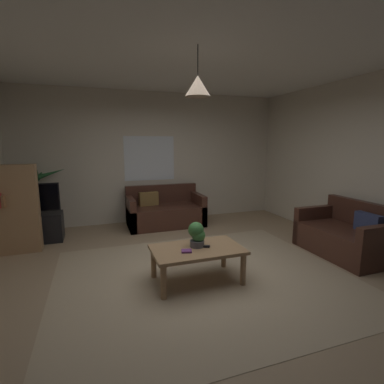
{
  "coord_description": "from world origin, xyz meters",
  "views": [
    {
      "loc": [
        -1.29,
        -3.41,
        1.73
      ],
      "look_at": [
        0.0,
        0.3,
        1.05
      ],
      "focal_mm": 26.8,
      "sensor_mm": 36.0,
      "label": 1
    }
  ],
  "objects_px": {
    "potted_palm_corner": "(38,203)",
    "coffee_table": "(197,253)",
    "couch_right_side": "(346,237)",
    "pendant_lamp": "(198,86)",
    "remote_on_table_0": "(203,246)",
    "tv": "(32,199)",
    "book_on_table_0": "(187,251)",
    "couch_under_window": "(165,212)",
    "potted_plant_on_table": "(197,234)",
    "tv_stand": "(35,228)",
    "bookshelf_corner": "(14,209)"
  },
  "relations": [
    {
      "from": "tv_stand",
      "to": "pendant_lamp",
      "type": "distance_m",
      "value": 3.81
    },
    {
      "from": "book_on_table_0",
      "to": "bookshelf_corner",
      "type": "bearing_deg",
      "value": 139.02
    },
    {
      "from": "remote_on_table_0",
      "to": "tv",
      "type": "height_order",
      "value": "tv"
    },
    {
      "from": "couch_under_window",
      "to": "bookshelf_corner",
      "type": "distance_m",
      "value": 2.73
    },
    {
      "from": "potted_palm_corner",
      "to": "bookshelf_corner",
      "type": "height_order",
      "value": "bookshelf_corner"
    },
    {
      "from": "book_on_table_0",
      "to": "tv",
      "type": "distance_m",
      "value": 3.12
    },
    {
      "from": "remote_on_table_0",
      "to": "potted_palm_corner",
      "type": "bearing_deg",
      "value": 66.57
    },
    {
      "from": "remote_on_table_0",
      "to": "tv_stand",
      "type": "xyz_separation_m",
      "value": [
        -2.27,
        2.3,
        -0.2
      ]
    },
    {
      "from": "remote_on_table_0",
      "to": "couch_right_side",
      "type": "bearing_deg",
      "value": -60.41
    },
    {
      "from": "couch_right_side",
      "to": "book_on_table_0",
      "type": "bearing_deg",
      "value": -86.6
    },
    {
      "from": "couch_right_side",
      "to": "potted_plant_on_table",
      "type": "height_order",
      "value": "couch_right_side"
    },
    {
      "from": "coffee_table",
      "to": "pendant_lamp",
      "type": "distance_m",
      "value": 1.98
    },
    {
      "from": "coffee_table",
      "to": "book_on_table_0",
      "type": "relative_size",
      "value": 9.25
    },
    {
      "from": "couch_right_side",
      "to": "remote_on_table_0",
      "type": "distance_m",
      "value": 2.42
    },
    {
      "from": "couch_under_window",
      "to": "remote_on_table_0",
      "type": "bearing_deg",
      "value": -93.0
    },
    {
      "from": "book_on_table_0",
      "to": "tv_stand",
      "type": "relative_size",
      "value": 0.13
    },
    {
      "from": "potted_plant_on_table",
      "to": "tv_stand",
      "type": "xyz_separation_m",
      "value": [
        -2.21,
        2.24,
        -0.35
      ]
    },
    {
      "from": "book_on_table_0",
      "to": "tv_stand",
      "type": "xyz_separation_m",
      "value": [
        -2.02,
        2.38,
        -0.2
      ]
    },
    {
      "from": "tv",
      "to": "pendant_lamp",
      "type": "height_order",
      "value": "pendant_lamp"
    },
    {
      "from": "couch_right_side",
      "to": "tv",
      "type": "relative_size",
      "value": 1.54
    },
    {
      "from": "coffee_table",
      "to": "couch_right_side",
      "type": "bearing_deg",
      "value": 1.76
    },
    {
      "from": "potted_plant_on_table",
      "to": "pendant_lamp",
      "type": "xyz_separation_m",
      "value": [
        -0.02,
        -0.06,
        1.76
      ]
    },
    {
      "from": "couch_under_window",
      "to": "couch_right_side",
      "type": "xyz_separation_m",
      "value": [
        2.28,
        -2.49,
        0.0
      ]
    },
    {
      "from": "couch_right_side",
      "to": "bookshelf_corner",
      "type": "xyz_separation_m",
      "value": [
        -4.87,
        1.76,
        0.43
      ]
    },
    {
      "from": "coffee_table",
      "to": "tv_stand",
      "type": "relative_size",
      "value": 1.24
    },
    {
      "from": "book_on_table_0",
      "to": "potted_palm_corner",
      "type": "relative_size",
      "value": 0.09
    },
    {
      "from": "tv",
      "to": "tv_stand",
      "type": "bearing_deg",
      "value": 90.0
    },
    {
      "from": "tv_stand",
      "to": "potted_palm_corner",
      "type": "bearing_deg",
      "value": 91.53
    },
    {
      "from": "couch_right_side",
      "to": "pendant_lamp",
      "type": "bearing_deg",
      "value": -88.24
    },
    {
      "from": "coffee_table",
      "to": "remote_on_table_0",
      "type": "distance_m",
      "value": 0.11
    },
    {
      "from": "couch_under_window",
      "to": "coffee_table",
      "type": "height_order",
      "value": "couch_under_window"
    },
    {
      "from": "remote_on_table_0",
      "to": "tv",
      "type": "relative_size",
      "value": 0.18
    },
    {
      "from": "couch_under_window",
      "to": "book_on_table_0",
      "type": "bearing_deg",
      "value": -98.25
    },
    {
      "from": "tv",
      "to": "bookshelf_corner",
      "type": "xyz_separation_m",
      "value": [
        -0.19,
        -0.44,
        -0.07
      ]
    },
    {
      "from": "couch_right_side",
      "to": "tv_stand",
      "type": "distance_m",
      "value": 5.18
    },
    {
      "from": "tv",
      "to": "potted_palm_corner",
      "type": "bearing_deg",
      "value": 91.47
    },
    {
      "from": "pendant_lamp",
      "to": "bookshelf_corner",
      "type": "bearing_deg",
      "value": 142.28
    },
    {
      "from": "couch_under_window",
      "to": "remote_on_table_0",
      "type": "height_order",
      "value": "couch_under_window"
    },
    {
      "from": "bookshelf_corner",
      "to": "book_on_table_0",
      "type": "bearing_deg",
      "value": -40.98
    },
    {
      "from": "coffee_table",
      "to": "potted_plant_on_table",
      "type": "relative_size",
      "value": 3.62
    },
    {
      "from": "coffee_table",
      "to": "potted_plant_on_table",
      "type": "height_order",
      "value": "potted_plant_on_table"
    },
    {
      "from": "coffee_table",
      "to": "tv_stand",
      "type": "distance_m",
      "value": 3.17
    },
    {
      "from": "couch_right_side",
      "to": "remote_on_table_0",
      "type": "height_order",
      "value": "couch_right_side"
    },
    {
      "from": "coffee_table",
      "to": "pendant_lamp",
      "type": "xyz_separation_m",
      "value": [
        -0.0,
        0.0,
        1.98
      ]
    },
    {
      "from": "potted_palm_corner",
      "to": "coffee_table",
      "type": "bearing_deg",
      "value": -52.22
    },
    {
      "from": "couch_under_window",
      "to": "book_on_table_0",
      "type": "height_order",
      "value": "couch_under_window"
    },
    {
      "from": "book_on_table_0",
      "to": "bookshelf_corner",
      "type": "xyz_separation_m",
      "value": [
        -2.21,
        1.92,
        0.25
      ]
    },
    {
      "from": "coffee_table",
      "to": "potted_palm_corner",
      "type": "height_order",
      "value": "potted_palm_corner"
    },
    {
      "from": "couch_right_side",
      "to": "tv",
      "type": "distance_m",
      "value": 5.2
    },
    {
      "from": "tv_stand",
      "to": "potted_plant_on_table",
      "type": "bearing_deg",
      "value": -45.39
    }
  ]
}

